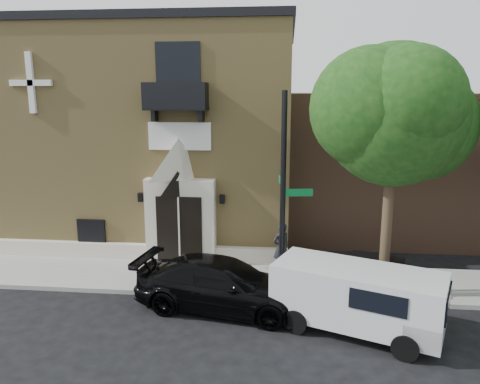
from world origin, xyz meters
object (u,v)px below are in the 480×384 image
Objects in this scene: cargo_van at (363,298)px; pedestrian_near at (281,248)px; street_sign at (283,195)px; black_sedan at (222,285)px; fire_hydrant at (322,282)px; dumpster at (377,274)px.

cargo_van is 4.48m from pedestrian_near.
pedestrian_near is at bearing 84.21° from street_sign.
black_sedan is 3.28m from fire_hydrant.
black_sedan reaches higher than dumpster.
street_sign is 3.51× the size of pedestrian_near.
pedestrian_near is (-1.36, 1.65, 0.55)m from fire_hydrant.
black_sedan is 5.08m from dumpster.
dumpster is at bearing 1.46° from street_sign.
pedestrian_near is (-3.13, 1.25, 0.35)m from dumpster.
cargo_van is at bearing -51.04° from street_sign.
cargo_van reaches higher than dumpster.
pedestrian_near is (-0.06, 1.75, -2.30)m from street_sign.
fire_hydrant is 0.39× the size of dumpster.
dumpster is (1.77, 0.40, 0.20)m from fire_hydrant.
dumpster is (0.84, 2.60, -0.31)m from cargo_van.
dumpster is (4.84, 1.53, -0.06)m from black_sedan.
fire_hydrant is at bearing -3.39° from street_sign.
fire_hydrant is at bearing 94.68° from pedestrian_near.
cargo_van is 2.75m from dumpster.
cargo_van is at bearing -67.06° from fire_hydrant.
black_sedan is 3.31m from street_sign.
pedestrian_near is (1.72, 2.78, 0.29)m from black_sedan.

